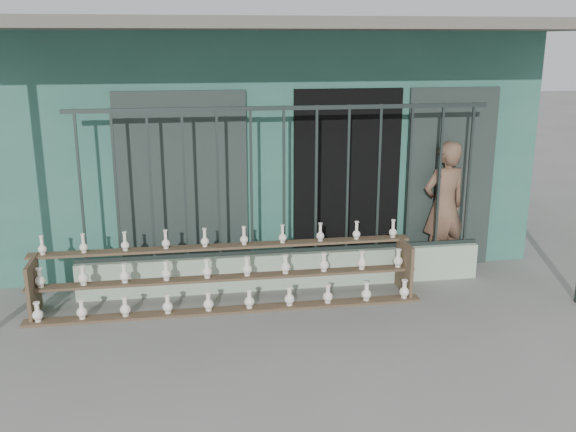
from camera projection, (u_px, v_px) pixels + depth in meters
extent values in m
plane|color=slate|center=(303.00, 332.00, 6.79)|extent=(60.00, 60.00, 0.00)
cube|color=#306656|center=(256.00, 128.00, 10.46)|extent=(7.00, 5.00, 3.20)
cube|color=black|center=(346.00, 182.00, 8.34)|extent=(1.40, 0.12, 2.40)
cube|color=#212C28|center=(183.00, 188.00, 7.98)|extent=(1.60, 0.08, 2.40)
cube|color=#212C28|center=(449.00, 179.00, 8.52)|extent=(1.20, 0.08, 2.40)
cube|color=#59544C|center=(285.00, 24.00, 7.10)|extent=(7.40, 2.00, 0.12)
cube|color=#ABC4A8|center=(284.00, 270.00, 7.97)|extent=(5.00, 0.20, 0.45)
cube|color=#283330|center=(81.00, 188.00, 7.31)|extent=(0.03, 0.03, 1.80)
cube|color=#283330|center=(116.00, 187.00, 7.37)|extent=(0.03, 0.03, 1.80)
cube|color=#283330|center=(151.00, 186.00, 7.43)|extent=(0.03, 0.03, 1.80)
cube|color=#283330|center=(185.00, 185.00, 7.49)|extent=(0.03, 0.03, 1.80)
cube|color=#283330|center=(218.00, 184.00, 7.55)|extent=(0.03, 0.03, 1.80)
cube|color=#283330|center=(251.00, 182.00, 7.61)|extent=(0.03, 0.03, 1.80)
cube|color=#283330|center=(284.00, 181.00, 7.67)|extent=(0.03, 0.03, 1.80)
cube|color=#283330|center=(316.00, 180.00, 7.73)|extent=(0.03, 0.03, 1.80)
cube|color=#283330|center=(348.00, 179.00, 7.79)|extent=(0.03, 0.03, 1.80)
cube|color=#283330|center=(379.00, 178.00, 7.85)|extent=(0.03, 0.03, 1.80)
cube|color=#283330|center=(409.00, 177.00, 7.91)|extent=(0.03, 0.03, 1.80)
cube|color=#283330|center=(439.00, 176.00, 7.97)|extent=(0.03, 0.03, 1.80)
cube|color=#283330|center=(469.00, 175.00, 8.03)|extent=(0.03, 0.03, 1.80)
cube|color=#283330|center=(284.00, 108.00, 7.44)|extent=(5.00, 0.04, 0.05)
cube|color=#283330|center=(284.00, 251.00, 7.90)|extent=(5.00, 0.04, 0.05)
cube|color=brown|center=(229.00, 310.00, 7.29)|extent=(4.50, 0.18, 0.03)
cube|color=brown|center=(227.00, 278.00, 7.45)|extent=(4.50, 0.18, 0.03)
cube|color=brown|center=(225.00, 247.00, 7.61)|extent=(4.50, 0.18, 0.03)
cube|color=brown|center=(33.00, 288.00, 7.12)|extent=(0.04, 0.55, 0.64)
cube|color=brown|center=(404.00, 267.00, 7.78)|extent=(0.04, 0.55, 0.64)
imported|color=brown|center=(444.00, 207.00, 8.42)|extent=(0.72, 0.56, 1.74)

